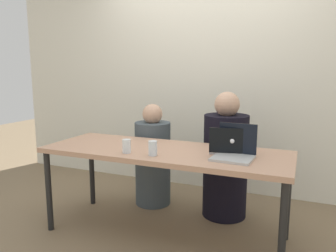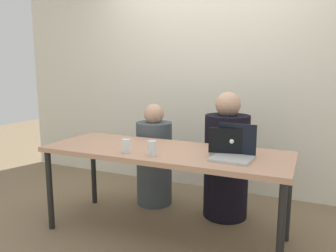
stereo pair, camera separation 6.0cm
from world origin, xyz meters
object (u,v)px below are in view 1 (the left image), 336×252
at_px(water_glass_center, 153,149).
at_px(water_glass_left, 127,147).
at_px(person_on_right, 225,162).
at_px(laptop_back_right, 232,147).
at_px(person_on_left, 153,160).
at_px(laptop_front_right, 235,151).

height_order(water_glass_center, water_glass_left, water_glass_center).
xyz_separation_m(water_glass_center, water_glass_left, (-0.22, -0.01, -0.00)).
bearing_deg(water_glass_left, person_on_right, 52.43).
bearing_deg(person_on_right, water_glass_center, 80.38).
distance_m(laptop_back_right, water_glass_center, 0.61).
xyz_separation_m(person_on_right, laptop_back_right, (0.15, -0.47, 0.26)).
relative_size(person_on_left, person_on_right, 0.88).
bearing_deg(person_on_right, laptop_back_right, 124.35).
height_order(person_on_left, person_on_right, person_on_right).
relative_size(person_on_left, water_glass_left, 9.74).
height_order(laptop_back_right, water_glass_left, laptop_back_right).
distance_m(person_on_left, water_glass_left, 0.85).
bearing_deg(laptop_front_right, water_glass_left, -163.85).
bearing_deg(laptop_front_right, person_on_left, 151.25).
xyz_separation_m(laptop_front_right, water_glass_left, (-0.80, -0.17, -0.01)).
xyz_separation_m(person_on_left, water_glass_left, (0.15, -0.78, 0.32)).
bearing_deg(laptop_front_right, laptop_back_right, 113.22).
height_order(person_on_right, water_glass_left, person_on_right).
xyz_separation_m(person_on_left, laptop_back_right, (0.90, -0.47, 0.32)).
distance_m(person_on_left, laptop_back_right, 1.07).
bearing_deg(water_glass_center, person_on_left, 115.48).
relative_size(laptop_back_right, water_glass_left, 3.56).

